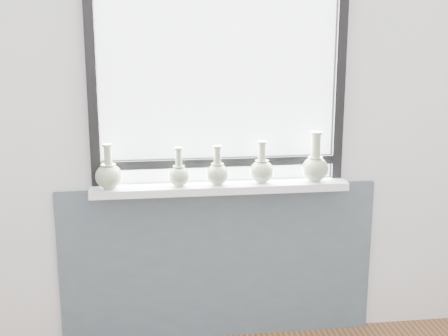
{
  "coord_description": "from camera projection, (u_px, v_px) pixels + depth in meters",
  "views": [
    {
      "loc": [
        -0.38,
        -1.36,
        1.75
      ],
      "look_at": [
        0.0,
        1.55,
        1.02
      ],
      "focal_mm": 50.0,
      "sensor_mm": 36.0,
      "label": 1
    }
  ],
  "objects": [
    {
      "name": "back_wall",
      "position": [
        218.0,
        103.0,
        3.2
      ],
      "size": [
        3.6,
        0.02,
        2.6
      ],
      "primitive_type": "cube",
      "color": "silver",
      "rests_on": "ground"
    },
    {
      "name": "apron_panel",
      "position": [
        219.0,
        263.0,
        3.39
      ],
      "size": [
        1.7,
        0.03,
        0.86
      ],
      "primitive_type": "cube",
      "color": "#49565F",
      "rests_on": "ground"
    },
    {
      "name": "windowsill",
      "position": [
        220.0,
        187.0,
        3.21
      ],
      "size": [
        1.32,
        0.18,
        0.04
      ],
      "primitive_type": "cube",
      "color": "white",
      "rests_on": "apron_panel"
    },
    {
      "name": "window",
      "position": [
        218.0,
        76.0,
        3.13
      ],
      "size": [
        1.3,
        0.06,
        1.05
      ],
      "color": "black",
      "rests_on": "windowsill"
    },
    {
      "name": "vase_a",
      "position": [
        109.0,
        174.0,
        3.09
      ],
      "size": [
        0.13,
        0.13,
        0.23
      ],
      "rotation": [
        0.0,
        0.0,
        0.24
      ],
      "color": "#8FA37F",
      "rests_on": "windowsill"
    },
    {
      "name": "vase_b",
      "position": [
        179.0,
        174.0,
        3.14
      ],
      "size": [
        0.11,
        0.11,
        0.2
      ],
      "rotation": [
        0.0,
        0.0,
        -0.35
      ],
      "color": "#8FA37F",
      "rests_on": "windowsill"
    },
    {
      "name": "vase_c",
      "position": [
        217.0,
        172.0,
        3.17
      ],
      "size": [
        0.12,
        0.12,
        0.2
      ],
      "rotation": [
        0.0,
        0.0,
        -0.08
      ],
      "color": "#8FA37F",
      "rests_on": "windowsill"
    },
    {
      "name": "vase_d",
      "position": [
        262.0,
        169.0,
        3.2
      ],
      "size": [
        0.13,
        0.13,
        0.22
      ],
      "rotation": [
        0.0,
        0.0,
        -0.2
      ],
      "color": "#8FA37F",
      "rests_on": "windowsill"
    },
    {
      "name": "vase_e",
      "position": [
        315.0,
        165.0,
        3.23
      ],
      "size": [
        0.14,
        0.14,
        0.26
      ],
      "rotation": [
        0.0,
        0.0,
        -0.08
      ],
      "color": "#8FA37F",
      "rests_on": "windowsill"
    }
  ]
}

